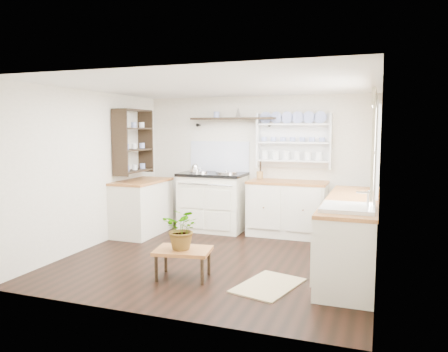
% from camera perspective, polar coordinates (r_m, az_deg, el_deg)
% --- Properties ---
extents(floor, '(4.00, 3.80, 0.01)m').
position_cam_1_polar(floor, '(6.00, -0.68, -10.76)').
color(floor, black).
rests_on(floor, ground).
extents(wall_back, '(4.00, 0.02, 2.30)m').
position_cam_1_polar(wall_back, '(7.57, 4.34, 1.65)').
color(wall_back, beige).
rests_on(wall_back, ground).
extents(wall_right, '(0.02, 3.80, 2.30)m').
position_cam_1_polar(wall_right, '(5.41, 19.59, -0.53)').
color(wall_right, beige).
rests_on(wall_right, ground).
extents(wall_left, '(0.02, 3.80, 2.30)m').
position_cam_1_polar(wall_left, '(6.73, -16.86, 0.83)').
color(wall_left, beige).
rests_on(wall_left, ground).
extents(ceiling, '(4.00, 3.80, 0.01)m').
position_cam_1_polar(ceiling, '(5.76, -0.71, 11.68)').
color(ceiling, white).
rests_on(ceiling, wall_back).
extents(window, '(0.08, 1.55, 1.22)m').
position_cam_1_polar(window, '(5.53, 19.22, 3.93)').
color(window, white).
rests_on(window, wall_right).
extents(aga_cooker, '(1.11, 0.77, 1.03)m').
position_cam_1_polar(aga_cooker, '(7.55, -1.43, -3.27)').
color(aga_cooker, white).
rests_on(aga_cooker, floor).
extents(back_cabinets, '(1.27, 0.63, 0.90)m').
position_cam_1_polar(back_cabinets, '(7.23, 8.26, -4.12)').
color(back_cabinets, beige).
rests_on(back_cabinets, floor).
extents(right_cabinets, '(0.62, 2.43, 0.90)m').
position_cam_1_polar(right_cabinets, '(5.63, 16.26, -7.29)').
color(right_cabinets, beige).
rests_on(right_cabinets, floor).
extents(belfast_sink, '(0.55, 0.60, 0.45)m').
position_cam_1_polar(belfast_sink, '(4.83, 15.82, -5.39)').
color(belfast_sink, white).
rests_on(belfast_sink, right_cabinets).
extents(left_cabinets, '(0.62, 1.13, 0.90)m').
position_cam_1_polar(left_cabinets, '(7.40, -10.66, -3.93)').
color(left_cabinets, beige).
rests_on(left_cabinets, floor).
extents(plate_rack, '(1.20, 0.22, 0.90)m').
position_cam_1_polar(plate_rack, '(7.37, 9.19, 4.62)').
color(plate_rack, white).
rests_on(plate_rack, wall_back).
extents(high_shelf, '(1.50, 0.29, 0.16)m').
position_cam_1_polar(high_shelf, '(7.55, 1.18, 7.42)').
color(high_shelf, black).
rests_on(high_shelf, wall_back).
extents(left_shelving, '(0.28, 0.80, 1.05)m').
position_cam_1_polar(left_shelving, '(7.36, -11.77, 4.53)').
color(left_shelving, black).
rests_on(left_shelving, wall_left).
extents(kettle, '(0.17, 0.17, 0.21)m').
position_cam_1_polar(kettle, '(7.48, -3.78, 0.73)').
color(kettle, silver).
rests_on(kettle, aga_cooker).
extents(utensil_crock, '(0.11, 0.11, 0.13)m').
position_cam_1_polar(utensil_crock, '(7.35, 4.70, 0.12)').
color(utensil_crock, olive).
rests_on(utensil_crock, back_cabinets).
extents(center_table, '(0.71, 0.56, 0.35)m').
position_cam_1_polar(center_table, '(5.21, -5.37, -9.95)').
color(center_table, brown).
rests_on(center_table, floor).
extents(potted_plant, '(0.44, 0.38, 0.49)m').
position_cam_1_polar(potted_plant, '(5.14, -5.40, -6.86)').
color(potted_plant, '#3F7233').
rests_on(potted_plant, center_table).
extents(floor_rug, '(0.75, 0.96, 0.02)m').
position_cam_1_polar(floor_rug, '(5.05, 5.81, -14.03)').
color(floor_rug, '#80664A').
rests_on(floor_rug, floor).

